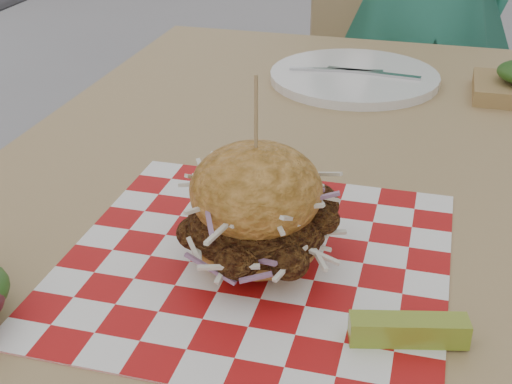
% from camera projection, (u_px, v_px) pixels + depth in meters
% --- Properties ---
extents(patio_table, '(0.80, 1.20, 0.75)m').
position_uv_depth(patio_table, '(310.00, 232.00, 0.88)').
color(patio_table, tan).
rests_on(patio_table, ground).
extents(patio_chair, '(0.52, 0.53, 0.95)m').
position_uv_depth(patio_chair, '(374.00, 73.00, 1.80)').
color(patio_chair, tan).
rests_on(patio_chair, ground).
extents(paper_liner, '(0.36, 0.36, 0.00)m').
position_uv_depth(paper_liner, '(256.00, 260.00, 0.68)').
color(paper_liner, red).
rests_on(paper_liner, patio_table).
extents(sandwich, '(0.16, 0.16, 0.18)m').
position_uv_depth(sandwich, '(256.00, 213.00, 0.66)').
color(sandwich, '#C48437').
rests_on(sandwich, paper_liner).
extents(pickle_spear, '(0.10, 0.04, 0.02)m').
position_uv_depth(pickle_spear, '(409.00, 330.00, 0.57)').
color(pickle_spear, '#90AC31').
rests_on(pickle_spear, paper_liner).
extents(place_setting, '(0.27, 0.27, 0.02)m').
position_uv_depth(place_setting, '(354.00, 77.00, 1.14)').
color(place_setting, white).
rests_on(place_setting, patio_table).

